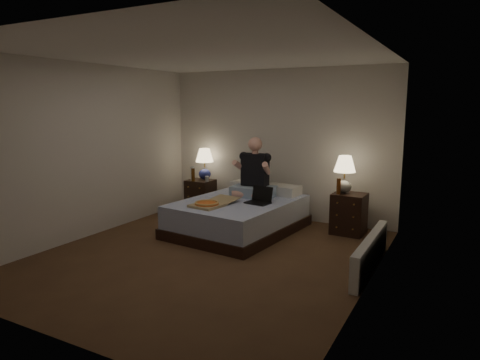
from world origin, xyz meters
The scene contains 19 objects.
floor centered at (0.00, 0.00, 0.00)m, with size 4.00×4.50×0.00m, color brown.
ceiling centered at (0.00, 0.00, 2.50)m, with size 4.00×4.50×0.00m, color white.
wall_back centered at (0.00, 2.25, 1.25)m, with size 4.00×2.50×0.00m, color silver.
wall_front centered at (0.00, -2.25, 1.25)m, with size 4.00×2.50×0.00m, color silver.
wall_left centered at (-2.00, 0.00, 1.25)m, with size 4.50×2.50×0.00m, color silver.
wall_right centered at (2.00, 0.00, 1.25)m, with size 4.50×2.50×0.00m, color silver.
bed centered at (-0.16, 1.15, 0.24)m, with size 1.46×1.94×0.49m, color #5A6DB4.
nightstand_left centered at (-1.36, 1.92, 0.29)m, with size 0.45×0.40×0.58m, color black.
nightstand_right centered at (1.35, 1.84, 0.31)m, with size 0.47×0.42×0.61m, color black.
lamp_left centered at (-1.32, 2.02, 0.86)m, with size 0.32×0.32×0.56m, color navy, non-canonical shape.
lamp_right centered at (1.25, 1.84, 0.89)m, with size 0.32×0.32×0.56m, color gray, non-canonical shape.
water_bottle centered at (-1.46, 1.84, 0.71)m, with size 0.07×0.07×0.25m, color silver.
soda_can centered at (-1.16, 1.83, 0.63)m, with size 0.07×0.07×0.10m, color #B8B8B2.
beer_bottle_left centered at (-1.40, 1.75, 0.70)m, with size 0.06×0.06×0.23m, color #522F0B.
beer_bottle_right centered at (1.20, 1.73, 0.73)m, with size 0.06×0.06×0.23m, color #5A2C0C.
person centered at (-0.09, 1.53, 0.95)m, with size 0.66×0.52×0.93m, color black, non-canonical shape.
laptop centered at (0.19, 1.10, 0.61)m, with size 0.34×0.28×0.24m, color black, non-canonical shape.
pizza_box centered at (-0.36, 0.58, 0.53)m, with size 0.40×0.76×0.08m, color tan, non-canonical shape.
radiator centered at (1.93, 0.52, 0.20)m, with size 0.10×1.60×0.40m, color silver.
Camera 1 is at (2.84, -4.40, 1.89)m, focal length 32.00 mm.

